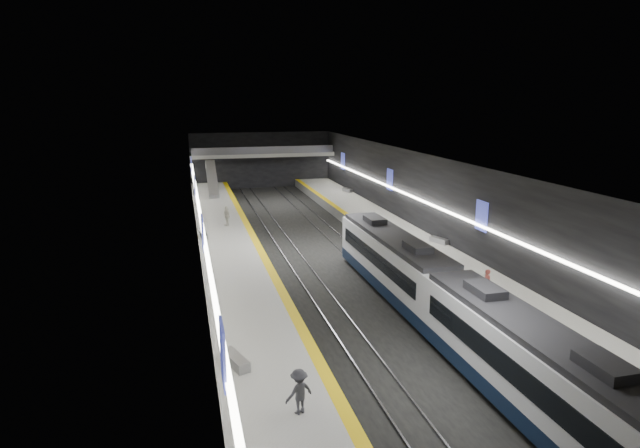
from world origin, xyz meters
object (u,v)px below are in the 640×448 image
object	(u,v)px
bench_right_near	(439,240)
bench_left_far	(204,235)
bench_left_near	(235,360)
escalator	(212,179)
bench_right_far	(347,190)
passenger_right_a	(487,284)
passenger_left_a	(227,216)
passenger_left_b	(299,392)
train	(445,300)

from	to	relation	value
bench_right_near	bench_left_far	bearing A→B (deg)	141.67
bench_left_near	escalator	bearing A→B (deg)	68.45
escalator	bench_right_far	size ratio (longest dim) A/B	4.29
bench_left_far	bench_right_far	xyz separation A→B (m)	(18.87, 18.58, 0.01)
passenger_right_a	passenger_left_a	world-z (taller)	passenger_left_a
escalator	bench_right_far	bearing A→B (deg)	-10.00
bench_right_near	passenger_left_b	distance (m)	26.94
bench_left_far	train	bearing A→B (deg)	-66.71
bench_right_far	passenger_left_b	size ratio (longest dim) A/B	1.02
bench_left_far	bench_right_far	size ratio (longest dim) A/B	0.96
train	passenger_left_b	xyz separation A→B (m)	(-9.55, -6.64, -0.28)
train	passenger_right_a	distance (m)	4.81
passenger_left_a	bench_left_near	bearing A→B (deg)	-26.44
bench_left_far	passenger_right_a	world-z (taller)	passenger_right_a
train	bench_left_far	bearing A→B (deg)	119.14
bench_left_far	bench_right_near	size ratio (longest dim) A/B	0.98
train	bench_left_far	world-z (taller)	train
escalator	bench_left_near	world-z (taller)	escalator
passenger_left_a	passenger_right_a	bearing A→B (deg)	8.73
passenger_right_a	escalator	bearing A→B (deg)	20.34
passenger_right_a	bench_right_near	bearing A→B (deg)	-12.28
bench_right_near	passenger_left_b	xyz separation A→B (m)	(-16.55, -21.25, 0.69)
bench_left_far	bench_right_far	world-z (taller)	bench_right_far
bench_right_near	passenger_left_b	world-z (taller)	passenger_left_b
train	passenger_left_a	world-z (taller)	train
bench_right_near	passenger_right_a	size ratio (longest dim) A/B	1.02
bench_right_near	bench_right_far	distance (m)	25.49
passenger_left_b	bench_right_near	bearing A→B (deg)	-150.69
bench_left_near	passenger_right_a	distance (m)	16.38
passenger_left_a	train	bearing A→B (deg)	-1.49
bench_right_near	bench_right_far	xyz separation A→B (m)	(-0.13, 25.49, 0.01)
escalator	passenger_right_a	size ratio (longest dim) A/B	4.49
bench_right_far	bench_left_near	bearing A→B (deg)	-126.57
bench_left_far	passenger_left_a	bearing A→B (deg)	52.26
passenger_left_a	bench_right_near	bearing A→B (deg)	35.02
bench_left_near	passenger_right_a	xyz separation A→B (m)	(15.68, 4.69, 0.64)
train	escalator	world-z (taller)	escalator
train	bench_right_near	bearing A→B (deg)	64.40
train	bench_right_near	size ratio (longest dim) A/B	16.58
passenger_left_b	train	bearing A→B (deg)	-167.98
train	bench_left_near	xyz separation A→B (m)	(-11.59, -2.19, -0.95)
train	bench_left_near	world-z (taller)	train
bench_left_far	passenger_left_b	size ratio (longest dim) A/B	0.97
bench_left_far	passenger_right_a	xyz separation A→B (m)	(16.10, -19.03, 0.67)
escalator	passenger_right_a	bearing A→B (deg)	-70.85
bench_left_near	bench_right_far	world-z (taller)	bench_left_near
escalator	passenger_left_a	xyz separation A→B (m)	(0.31, -17.84, -0.95)
bench_left_near	bench_right_far	bearing A→B (deg)	46.88
bench_left_near	passenger_left_b	xyz separation A→B (m)	(2.04, -4.44, 0.66)
escalator	passenger_left_b	bearing A→B (deg)	-89.48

